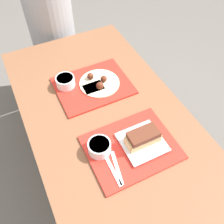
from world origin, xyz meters
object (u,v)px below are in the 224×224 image
(brisket_sandwich_plate, at_px, (143,140))
(wings_plate_far, at_px, (99,82))
(bowl_coleslaw_near, at_px, (99,147))
(tray_near, at_px, (131,147))
(bowl_coleslaw_far, at_px, (65,81))
(person_seated_across, at_px, (50,19))
(tray_far, at_px, (93,86))

(brisket_sandwich_plate, relative_size, wings_plate_far, 0.85)
(bowl_coleslaw_near, bearing_deg, wings_plate_far, 66.15)
(tray_near, bearing_deg, brisket_sandwich_plate, -7.08)
(brisket_sandwich_plate, height_order, wings_plate_far, brisket_sandwich_plate)
(bowl_coleslaw_far, height_order, person_seated_across, person_seated_across)
(bowl_coleslaw_near, relative_size, bowl_coleslaw_far, 1.00)
(tray_far, bearing_deg, tray_near, -90.03)
(bowl_coleslaw_far, bearing_deg, person_seated_across, 80.31)
(bowl_coleslaw_near, xyz_separation_m, wings_plate_far, (0.18, 0.41, -0.02))
(wings_plate_far, bearing_deg, tray_far, 169.32)
(tray_near, relative_size, bowl_coleslaw_far, 3.90)
(brisket_sandwich_plate, relative_size, bowl_coleslaw_far, 1.84)
(tray_near, height_order, person_seated_across, person_seated_across)
(bowl_coleslaw_far, bearing_deg, tray_far, -25.66)
(bowl_coleslaw_near, xyz_separation_m, person_seated_across, (0.12, 1.18, -0.01))
(tray_near, distance_m, bowl_coleslaw_near, 0.16)
(brisket_sandwich_plate, xyz_separation_m, wings_plate_far, (-0.02, 0.46, -0.02))
(tray_near, height_order, bowl_coleslaw_near, bowl_coleslaw_near)
(tray_far, relative_size, brisket_sandwich_plate, 2.12)
(bowl_coleslaw_near, height_order, brisket_sandwich_plate, brisket_sandwich_plate)
(tray_near, bearing_deg, wings_plate_far, 85.50)
(tray_near, xyz_separation_m, brisket_sandwich_plate, (0.05, -0.01, 0.04))
(tray_near, distance_m, tray_far, 0.46)
(tray_near, bearing_deg, person_seated_across, 91.09)
(tray_near, height_order, wings_plate_far, wings_plate_far)
(bowl_coleslaw_far, xyz_separation_m, person_seated_across, (0.12, 0.69, -0.01))
(person_seated_across, bearing_deg, wings_plate_far, -85.59)
(bowl_coleslaw_far, relative_size, person_seated_across, 0.15)
(bowl_coleslaw_near, bearing_deg, bowl_coleslaw_far, 89.62)
(tray_far, xyz_separation_m, wings_plate_far, (0.04, -0.01, 0.02))
(tray_far, xyz_separation_m, person_seated_across, (-0.02, 0.76, 0.03))
(bowl_coleslaw_near, distance_m, brisket_sandwich_plate, 0.21)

